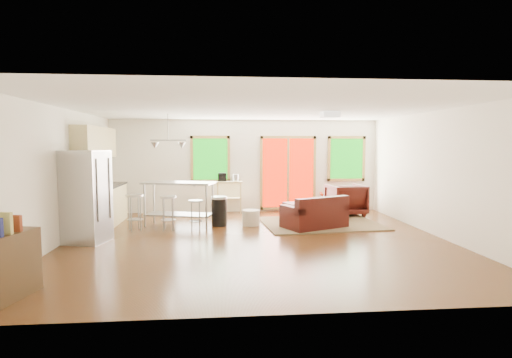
{
  "coord_description": "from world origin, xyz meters",
  "views": [
    {
      "loc": [
        -0.72,
        -7.75,
        1.88
      ],
      "look_at": [
        0.0,
        0.3,
        1.2
      ],
      "focal_mm": 28.0,
      "sensor_mm": 36.0,
      "label": 1
    }
  ],
  "objects": [
    {
      "name": "floor",
      "position": [
        0.0,
        0.0,
        -0.01
      ],
      "size": [
        7.5,
        7.0,
        0.02
      ],
      "primitive_type": "cube",
      "color": "#361D0C",
      "rests_on": "ground"
    },
    {
      "name": "ceiling",
      "position": [
        0.0,
        0.0,
        2.61
      ],
      "size": [
        7.5,
        7.0,
        0.02
      ],
      "primitive_type": "cube",
      "color": "white",
      "rests_on": "ground"
    },
    {
      "name": "back_wall",
      "position": [
        0.0,
        3.51,
        1.3
      ],
      "size": [
        7.5,
        0.02,
        2.6
      ],
      "primitive_type": "cube",
      "color": "white",
      "rests_on": "ground"
    },
    {
      "name": "left_wall",
      "position": [
        -3.76,
        0.0,
        1.3
      ],
      "size": [
        0.02,
        7.0,
        2.6
      ],
      "primitive_type": "cube",
      "color": "white",
      "rests_on": "ground"
    },
    {
      "name": "right_wall",
      "position": [
        3.76,
        0.0,
        1.3
      ],
      "size": [
        0.02,
        7.0,
        2.6
      ],
      "primitive_type": "cube",
      "color": "white",
      "rests_on": "ground"
    },
    {
      "name": "front_wall",
      "position": [
        0.0,
        -3.51,
        1.3
      ],
      "size": [
        7.5,
        0.02,
        2.6
      ],
      "primitive_type": "cube",
      "color": "white",
      "rests_on": "ground"
    },
    {
      "name": "window_left",
      "position": [
        -1.0,
        3.46,
        1.5
      ],
      "size": [
        1.1,
        0.05,
        1.3
      ],
      "color": "#0B590A",
      "rests_on": "back_wall"
    },
    {
      "name": "french_doors",
      "position": [
        1.2,
        3.46,
        1.1
      ],
      "size": [
        1.6,
        0.05,
        2.1
      ],
      "color": "#B80F00",
      "rests_on": "back_wall"
    },
    {
      "name": "window_right",
      "position": [
        2.9,
        3.46,
        1.5
      ],
      "size": [
        1.1,
        0.05,
        1.3
      ],
      "color": "#0B590A",
      "rests_on": "back_wall"
    },
    {
      "name": "rug",
      "position": [
        1.67,
        1.53,
        0.01
      ],
      "size": [
        2.89,
        2.32,
        0.03
      ],
      "primitive_type": "cube",
      "rotation": [
        0.0,
        0.0,
        0.09
      ],
      "color": "#435B39",
      "rests_on": "floor"
    },
    {
      "name": "loveseat",
      "position": [
        1.42,
        1.05,
        0.29
      ],
      "size": [
        1.59,
        1.29,
        0.74
      ],
      "rotation": [
        0.0,
        0.0,
        0.42
      ],
      "color": "black",
      "rests_on": "floor"
    },
    {
      "name": "coffee_table",
      "position": [
        1.7,
        1.85,
        0.36
      ],
      "size": [
        1.13,
        0.79,
        0.42
      ],
      "rotation": [
        0.0,
        0.0,
        0.16
      ],
      "color": "#362513",
      "rests_on": "floor"
    },
    {
      "name": "armchair",
      "position": [
        2.62,
        2.6,
        0.47
      ],
      "size": [
        0.99,
        0.94,
        0.94
      ],
      "primitive_type": "imported",
      "rotation": [
        0.0,
        0.0,
        3.25
      ],
      "color": "black",
      "rests_on": "floor"
    },
    {
      "name": "ottoman",
      "position": [
        1.26,
        2.5,
        0.19
      ],
      "size": [
        0.72,
        0.72,
        0.38
      ],
      "primitive_type": "cube",
      "rotation": [
        0.0,
        0.0,
        0.31
      ],
      "color": "black",
      "rests_on": "floor"
    },
    {
      "name": "pouf",
      "position": [
        -0.01,
        1.52,
        0.18
      ],
      "size": [
        0.48,
        0.48,
        0.36
      ],
      "primitive_type": "cylinder",
      "rotation": [
        0.0,
        0.0,
        0.17
      ],
      "color": "beige",
      "rests_on": "floor"
    },
    {
      "name": "vase",
      "position": [
        1.82,
        2.05,
        0.51
      ],
      "size": [
        0.24,
        0.24,
        0.31
      ],
      "rotation": [
        0.0,
        0.0,
        0.37
      ],
      "color": "silver",
      "rests_on": "coffee_table"
    },
    {
      "name": "book",
      "position": [
        2.12,
        1.86,
        0.54
      ],
      "size": [
        0.21,
        0.05,
        0.28
      ],
      "primitive_type": "imported",
      "rotation": [
        0.0,
        0.0,
        -0.11
      ],
      "color": "maroon",
      "rests_on": "coffee_table"
    },
    {
      "name": "cabinets",
      "position": [
        -3.49,
        1.7,
        0.93
      ],
      "size": [
        0.64,
        2.24,
        2.3
      ],
      "color": "tan",
      "rests_on": "floor"
    },
    {
      "name": "refrigerator",
      "position": [
        -3.3,
        0.17,
        0.89
      ],
      "size": [
        0.87,
        0.85,
        1.79
      ],
      "rotation": [
        0.0,
        0.0,
        -0.25
      ],
      "color": "#B7BABC",
      "rests_on": "floor"
    },
    {
      "name": "island",
      "position": [
        -1.69,
        1.59,
        0.71
      ],
      "size": [
        1.75,
        1.06,
        1.04
      ],
      "rotation": [
        0.0,
        0.0,
        -0.27
      ],
      "color": "#B7BABC",
      "rests_on": "floor"
    },
    {
      "name": "cup",
      "position": [
        -1.31,
        1.38,
        1.0
      ],
      "size": [
        0.13,
        0.12,
        0.11
      ],
      "primitive_type": "imported",
      "rotation": [
        0.0,
        0.0,
        0.32
      ],
      "color": "white",
      "rests_on": "island"
    },
    {
      "name": "bar_stool_a",
      "position": [
        -2.62,
        1.18,
        0.6
      ],
      "size": [
        0.5,
        0.5,
        0.81
      ],
      "rotation": [
        0.0,
        0.0,
        0.42
      ],
      "color": "#B7BABC",
      "rests_on": "floor"
    },
    {
      "name": "bar_stool_b",
      "position": [
        -1.88,
        1.13,
        0.57
      ],
      "size": [
        0.38,
        0.38,
        0.77
      ],
      "rotation": [
        0.0,
        0.0,
        0.04
      ],
      "color": "#B7BABC",
      "rests_on": "floor"
    },
    {
      "name": "bar_stool_c",
      "position": [
        -1.28,
        1.07,
        0.5
      ],
      "size": [
        0.35,
        0.35,
        0.67
      ],
      "rotation": [
        0.0,
        0.0,
        0.09
      ],
      "color": "#B7BABC",
      "rests_on": "floor"
    },
    {
      "name": "trash_can",
      "position": [
        -0.75,
        1.54,
        0.35
      ],
      "size": [
        0.46,
        0.46,
        0.69
      ],
      "rotation": [
        0.0,
        0.0,
        -0.28
      ],
      "color": "black",
      "rests_on": "floor"
    },
    {
      "name": "kitchen_cart",
      "position": [
        -0.51,
        3.35,
        0.77
      ],
      "size": [
        0.74,
        0.48,
        1.12
      ],
      "rotation": [
        0.0,
        0.0,
        -0.01
      ],
      "color": "tan",
      "rests_on": "floor"
    },
    {
      "name": "bookshelf",
      "position": [
        -3.35,
        -2.78,
        0.43
      ],
      "size": [
        0.55,
        0.98,
        1.09
      ],
      "rotation": [
        0.0,
        0.0,
        -0.22
      ],
      "color": "#362513",
      "rests_on": "floor"
    },
    {
      "name": "ceiling_flush",
      "position": [
        1.6,
        0.6,
        2.53
      ],
      "size": [
        0.35,
        0.35,
        0.12
      ],
      "primitive_type": "cube",
      "color": "white",
      "rests_on": "ceiling"
    },
    {
      "name": "pendant_light",
      "position": [
        -1.9,
        1.5,
        1.9
      ],
      "size": [
        0.8,
        0.18,
        0.79
      ],
      "color": "gray",
      "rests_on": "ceiling"
    }
  ]
}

